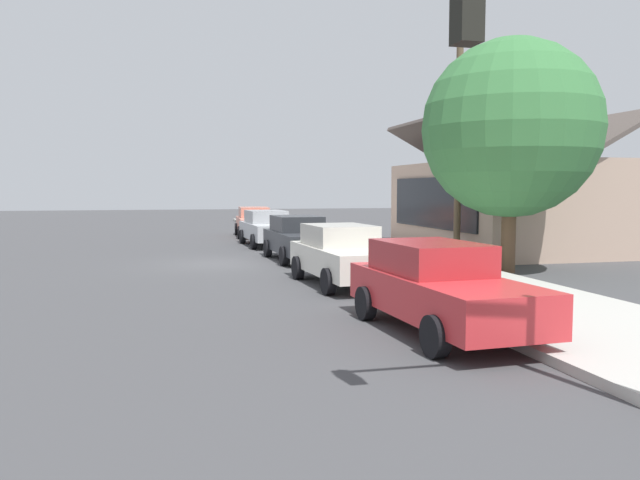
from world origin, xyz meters
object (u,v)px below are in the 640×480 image
car_charcoal (299,238)px  car_ivory (343,254)px  utility_pole_wooden (458,150)px  shade_tree (511,129)px  fire_hydrant_red (293,231)px  car_silver (267,228)px  car_coral (254,221)px  car_cherry (439,287)px  traffic_light_main (602,98)px

car_charcoal → car_ivory: bearing=-2.3°
car_ivory → utility_pole_wooden: 7.61m
shade_tree → fire_hydrant_red: 14.10m
car_ivory → utility_pole_wooden: utility_pole_wooden is taller
car_silver → shade_tree: 12.85m
car_coral → fire_hydrant_red: 4.03m
car_charcoal → utility_pole_wooden: (1.63, 5.40, 3.11)m
car_coral → car_silver: 5.74m
car_ivory → car_cherry: size_ratio=0.97×
car_silver → fire_hydrant_red: 2.53m
car_ivory → shade_tree: 6.72m
traffic_light_main → car_ivory: bearing=178.8°
car_charcoal → car_silver: bearing=179.8°
car_cherry → car_silver: bearing=177.7°
traffic_light_main → shade_tree: bearing=153.2°
car_coral → traffic_light_main: traffic_light_main is taller
car_coral → traffic_light_main: 28.32m
car_coral → utility_pole_wooden: utility_pole_wooden is taller
fire_hydrant_red → car_silver: bearing=-38.7°
car_ivory → traffic_light_main: size_ratio=0.89×
car_cherry → fire_hydrant_red: car_cherry is taller
car_coral → car_silver: same height
car_coral → car_ivory: (17.80, -0.06, -0.00)m
car_charcoal → car_cherry: 11.75m
car_silver → car_charcoal: bearing=-0.7°
car_charcoal → traffic_light_main: (16.34, -0.26, 2.68)m
car_silver → shade_tree: bearing=25.3°
car_coral → car_charcoal: 11.86m
traffic_light_main → utility_pole_wooden: utility_pole_wooden is taller
car_charcoal → utility_pole_wooden: 6.44m
car_cherry → traffic_light_main: 5.32m
car_cherry → shade_tree: (-6.93, 5.48, 3.56)m
car_coral → shade_tree: size_ratio=0.68×
car_cherry → shade_tree: size_ratio=0.67×
car_charcoal → car_ivory: (5.94, -0.04, -0.00)m
car_cherry → utility_pole_wooden: bearing=149.1°
car_coral → shade_tree: 17.93m
car_ivory → car_charcoal: bearing=176.2°
car_cherry → car_ivory: bearing=178.0°
car_silver → car_charcoal: same height
traffic_light_main → utility_pole_wooden: bearing=159.0°
fire_hydrant_red → car_ivory: bearing=-5.9°
car_ivory → utility_pole_wooden: bearing=125.0°
car_coral → car_charcoal: (11.86, -0.02, 0.00)m
shade_tree → utility_pole_wooden: bearing=-177.4°
car_coral → fire_hydrant_red: car_coral is taller
car_cherry → utility_pole_wooden: (-10.12, 5.33, 3.11)m
car_silver → utility_pole_wooden: utility_pole_wooden is taller
utility_pole_wooden → car_cherry: bearing=-27.8°
car_ivory → traffic_light_main: bearing=-4.5°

